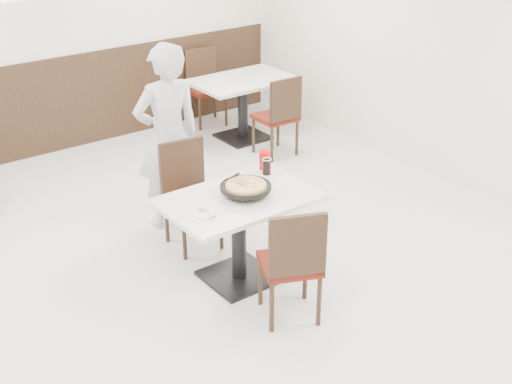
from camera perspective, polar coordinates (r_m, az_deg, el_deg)
floor at (r=6.00m, az=-2.13°, el=-6.75°), size 7.00×7.00×0.00m
wall_back at (r=8.39m, az=-16.41°, el=12.21°), size 6.00×0.04×2.80m
wall_right at (r=7.42m, az=17.40°, el=10.38°), size 0.04×7.00×2.80m
wainscot_back at (r=8.60m, az=-15.66°, el=6.70°), size 5.90×0.03×1.10m
main_table at (r=5.78m, az=-1.38°, el=-3.75°), size 1.22×0.84×0.75m
chair_near at (r=5.29m, az=2.72°, el=-5.54°), size 0.55×0.55×0.95m
chair_far at (r=6.25m, az=-5.09°, el=-0.44°), size 0.46×0.46×0.95m
trivet at (r=5.65m, az=-0.80°, el=0.03°), size 0.11×0.11×0.04m
pizza_pan at (r=5.62m, az=-0.83°, el=0.12°), size 0.35×0.35×0.01m
pizza at (r=5.63m, az=-0.81°, el=0.36°), size 0.35×0.35×0.02m
pizza_server at (r=5.65m, az=-1.07°, el=0.84°), size 0.09×0.11×0.00m
napkin at (r=5.33m, az=-4.55°, el=-1.94°), size 0.18×0.18×0.00m
side_plate at (r=5.35m, az=-4.20°, el=-1.72°), size 0.19×0.19×0.01m
fork at (r=5.33m, az=-3.79°, el=-1.73°), size 0.06×0.17×0.00m
cola_glass at (r=5.98m, az=0.86°, el=2.01°), size 0.07×0.07×0.13m
red_cup at (r=6.08m, az=0.69°, el=2.57°), size 0.10×0.10×0.16m
diner_person at (r=6.51m, az=-7.07°, el=4.39°), size 0.67×0.48×1.74m
bg_table_right at (r=8.70m, az=-1.06°, el=6.67°), size 1.27×0.92×0.75m
bg_chair_right_near at (r=8.19m, az=1.56°, el=6.16°), size 0.43×0.43×0.95m
bg_chair_right_far at (r=9.18m, az=-3.95°, el=8.28°), size 0.49×0.49×0.95m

